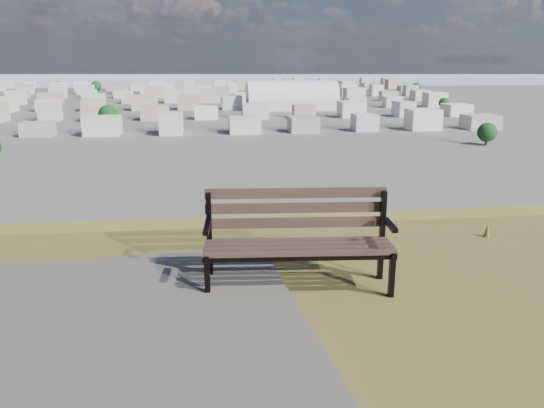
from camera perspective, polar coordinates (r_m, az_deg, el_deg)
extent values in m
cube|color=#412F26|center=(4.79, 3.07, -5.33)|extent=(1.76, 0.22, 0.03)
cube|color=#412F26|center=(4.90, 2.94, -4.84)|extent=(1.76, 0.22, 0.03)
cube|color=#412F26|center=(5.01, 2.81, -4.38)|extent=(1.76, 0.22, 0.03)
cube|color=#412F26|center=(5.12, 2.68, -3.94)|extent=(1.76, 0.22, 0.03)
cube|color=#412F26|center=(5.14, 2.63, -2.01)|extent=(1.76, 0.17, 0.10)
cube|color=#412F26|center=(5.13, 2.62, -0.42)|extent=(1.76, 0.17, 0.10)
cube|color=#412F26|center=(5.11, 2.61, 1.18)|extent=(1.76, 0.17, 0.10)
cube|color=black|center=(4.84, -6.98, -7.92)|extent=(0.05, 0.06, 0.43)
cube|color=black|center=(5.15, -6.73, -3.68)|extent=(0.05, 0.06, 0.90)
cube|color=black|center=(4.96, -6.89, -5.06)|extent=(0.09, 0.49, 0.05)
cube|color=black|center=(4.83, -7.02, -2.54)|extent=(0.08, 0.35, 0.04)
cube|color=black|center=(5.00, 12.76, -7.43)|extent=(0.05, 0.06, 0.43)
cube|color=black|center=(5.30, 11.73, -3.35)|extent=(0.05, 0.06, 0.90)
cube|color=black|center=(5.11, 12.32, -4.67)|extent=(0.09, 0.49, 0.05)
cube|color=black|center=(4.99, 12.62, -2.22)|extent=(0.08, 0.35, 0.04)
cube|color=black|center=(4.80, 3.08, -5.86)|extent=(1.76, 0.17, 0.04)
cube|color=black|center=(5.14, 2.67, -4.37)|extent=(1.76, 0.17, 0.04)
cube|color=#5A574E|center=(3.92, -18.08, -17.55)|extent=(3.57, 4.78, 0.09)
cone|color=brown|center=(7.04, 22.16, -2.60)|extent=(0.08, 0.08, 0.18)
cube|color=silver|center=(301.09, 2.13, 10.64)|extent=(49.66, 21.03, 5.51)
cylinder|color=white|center=(300.88, 2.14, 11.17)|extent=(49.66, 21.03, 20.95)
cube|color=silver|center=(212.35, -23.41, 7.67)|extent=(11.00, 11.00, 7.00)
cube|color=#A89A90|center=(206.97, -16.97, 8.09)|extent=(11.00, 11.00, 7.00)
cube|color=#B9A993|center=(204.29, -10.26, 8.42)|extent=(11.00, 11.00, 7.00)
cube|color=#BABBC0|center=(204.41, -3.45, 8.63)|extent=(11.00, 11.00, 7.00)
cube|color=beige|center=(207.32, 3.26, 8.73)|extent=(11.00, 11.00, 7.00)
cube|color=tan|center=(212.92, 9.70, 8.71)|extent=(11.00, 11.00, 7.00)
cube|color=beige|center=(220.99, 15.74, 8.60)|extent=(11.00, 11.00, 7.00)
cube|color=beige|center=(231.29, 21.30, 8.41)|extent=(11.00, 11.00, 7.00)
cube|color=#B9A993|center=(263.47, -23.00, 8.96)|extent=(11.00, 11.00, 7.00)
cube|color=#BABBC0|center=(258.04, -17.81, 9.33)|extent=(11.00, 11.00, 7.00)
cube|color=beige|center=(254.76, -12.43, 9.63)|extent=(11.00, 11.00, 7.00)
cube|color=tan|center=(253.72, -6.95, 9.84)|extent=(11.00, 11.00, 7.00)
cube|color=beige|center=(254.95, -1.47, 9.98)|extent=(11.00, 11.00, 7.00)
cube|color=beige|center=(258.41, 3.91, 10.02)|extent=(11.00, 11.00, 7.00)
cube|color=silver|center=(264.01, 9.11, 9.97)|extent=(11.00, 11.00, 7.00)
cube|color=#A89A90|center=(271.63, 14.06, 9.86)|extent=(11.00, 11.00, 7.00)
cube|color=#B9A993|center=(281.10, 18.70, 9.69)|extent=(11.00, 11.00, 7.00)
cube|color=beige|center=(321.85, -26.90, 9.47)|extent=(11.00, 11.00, 7.00)
cube|color=tan|center=(314.68, -22.73, 9.83)|extent=(11.00, 11.00, 7.00)
cube|color=beige|center=(309.22, -18.38, 10.15)|extent=(11.00, 11.00, 7.00)
cube|color=beige|center=(305.55, -13.90, 10.43)|extent=(11.00, 11.00, 7.00)
cube|color=silver|center=(303.74, -9.32, 10.64)|extent=(11.00, 11.00, 7.00)
cube|color=#A89A90|center=(303.82, -4.72, 10.79)|extent=(11.00, 11.00, 7.00)
cube|color=#B9A993|center=(305.79, -0.14, 10.87)|extent=(11.00, 11.00, 7.00)
cube|color=#BABBC0|center=(309.61, 4.36, 10.88)|extent=(11.00, 11.00, 7.00)
cube|color=beige|center=(315.22, 8.71, 10.83)|extent=(11.00, 11.00, 7.00)
cube|color=tan|center=(322.52, 12.90, 10.72)|extent=(11.00, 11.00, 7.00)
cube|color=beige|center=(331.40, 16.87, 10.57)|extent=(11.00, 11.00, 7.00)
cube|color=silver|center=(372.91, -26.14, 10.14)|extent=(11.00, 11.00, 7.00)
cube|color=#A89A90|center=(365.96, -22.53, 10.46)|extent=(11.00, 11.00, 7.00)
cube|color=#B9A993|center=(360.47, -18.79, 10.75)|extent=(11.00, 11.00, 7.00)
cube|color=#BABBC0|center=(356.52, -14.95, 10.99)|extent=(11.00, 11.00, 7.00)
cube|color=beige|center=(354.16, -11.03, 11.20)|extent=(11.00, 11.00, 7.00)
cube|color=tan|center=(353.41, -7.07, 11.35)|extent=(11.00, 11.00, 7.00)
cube|color=beige|center=(354.29, -3.11, 11.45)|extent=(11.00, 11.00, 7.00)
cube|color=beige|center=(356.79, 0.82, 11.50)|extent=(11.00, 11.00, 7.00)
cube|color=silver|center=(360.87, 4.67, 11.49)|extent=(11.00, 11.00, 7.00)
cube|color=#A89A90|center=(366.48, 8.43, 11.44)|extent=(11.00, 11.00, 7.00)
cube|color=#B9A993|center=(373.55, 12.05, 11.34)|extent=(11.00, 11.00, 7.00)
cube|color=#BABBC0|center=(382.00, 15.52, 11.21)|extent=(11.00, 11.00, 7.00)
cube|color=tan|center=(424.05, -25.56, 10.65)|extent=(11.00, 11.00, 7.00)
cube|color=beige|center=(417.27, -22.38, 10.93)|extent=(11.00, 11.00, 7.00)
cube|color=beige|center=(411.76, -19.10, 11.19)|extent=(11.00, 11.00, 7.00)
cube|color=silver|center=(407.61, -15.74, 11.42)|extent=(11.00, 11.00, 7.00)
cube|color=#A89A90|center=(404.83, -12.31, 11.61)|extent=(11.00, 11.00, 7.00)
cube|color=#B9A993|center=(403.46, -8.84, 11.76)|extent=(11.00, 11.00, 7.00)
cube|color=#BABBC0|center=(403.52, -5.36, 11.88)|extent=(11.00, 11.00, 7.00)
cube|color=beige|center=(405.01, -1.89, 11.94)|extent=(11.00, 11.00, 7.00)
cube|color=tan|center=(407.90, 1.54, 11.97)|extent=(11.00, 11.00, 7.00)
cube|color=beige|center=(412.17, 4.91, 11.96)|extent=(11.00, 11.00, 7.00)
cube|color=beige|center=(417.78, 8.21, 11.90)|extent=(11.00, 11.00, 7.00)
cube|color=silver|center=(424.68, 11.40, 11.81)|extent=(11.00, 11.00, 7.00)
cube|color=#A89A90|center=(432.79, 14.48, 11.70)|extent=(11.00, 11.00, 7.00)
cube|color=#BABBC0|center=(475.26, -25.10, 11.04)|extent=(11.00, 11.00, 7.00)
cube|color=beige|center=(468.60, -22.26, 11.30)|extent=(11.00, 11.00, 7.00)
cube|color=tan|center=(463.09, -19.34, 11.53)|extent=(11.00, 11.00, 7.00)
cube|color=beige|center=(458.76, -16.35, 11.74)|extent=(11.00, 11.00, 7.00)
cube|color=beige|center=(455.67, -13.31, 11.93)|extent=(11.00, 11.00, 7.00)
cube|color=silver|center=(453.82, -10.23, 12.08)|extent=(11.00, 11.00, 7.00)
cube|color=#A89A90|center=(453.24, -7.13, 12.19)|extent=(11.00, 11.00, 7.00)
cube|color=#B9A993|center=(453.92, -4.03, 12.28)|extent=(11.00, 11.00, 7.00)
cube|color=#BABBC0|center=(455.88, -0.95, 12.32)|extent=(11.00, 11.00, 7.00)
cube|color=beige|center=(459.08, 2.10, 12.34)|extent=(11.00, 11.00, 7.00)
cube|color=tan|center=(463.50, 5.10, 12.32)|extent=(11.00, 11.00, 7.00)
cube|color=beige|center=(469.11, 8.04, 12.26)|extent=(11.00, 11.00, 7.00)
cube|color=beige|center=(475.86, 10.89, 12.18)|extent=(11.00, 11.00, 7.00)
cube|color=silver|center=(483.72, 13.66, 12.08)|extent=(11.00, 11.00, 7.00)
cube|color=#A89A90|center=(534.07, -27.23, 11.11)|extent=(11.00, 11.00, 7.00)
cube|color=#B9A993|center=(526.51, -24.74, 11.36)|extent=(11.00, 11.00, 7.00)
cube|color=#BABBC0|center=(519.95, -22.17, 11.60)|extent=(11.00, 11.00, 7.00)
cube|color=beige|center=(514.43, -19.53, 11.81)|extent=(11.00, 11.00, 7.00)
cube|color=tan|center=(509.97, -16.84, 12.01)|extent=(11.00, 11.00, 7.00)
cube|color=beige|center=(506.62, -14.11, 12.18)|extent=(11.00, 11.00, 7.00)
cube|color=beige|center=(504.39, -11.34, 12.32)|extent=(11.00, 11.00, 7.00)
cube|color=silver|center=(503.30, -8.55, 12.44)|extent=(11.00, 11.00, 7.00)
cube|color=#A89A90|center=(503.34, -5.76, 12.53)|extent=(11.00, 11.00, 7.00)
cube|color=#B9A993|center=(504.53, -2.96, 12.59)|extent=(11.00, 11.00, 7.00)
cube|color=#BABBC0|center=(506.86, -0.19, 12.62)|extent=(11.00, 11.00, 7.00)
cube|color=beige|center=(510.30, 2.55, 12.63)|extent=(11.00, 11.00, 7.00)
cube|color=tan|center=(514.85, 5.25, 12.60)|extent=(11.00, 11.00, 7.00)
cube|color=beige|center=(520.46, 7.90, 12.55)|extent=(11.00, 11.00, 7.00)
cube|color=beige|center=(527.10, 10.48, 12.48)|extent=(11.00, 11.00, 7.00)
cube|color=silver|center=(534.74, 12.99, 12.39)|extent=(11.00, 11.00, 7.00)
cube|color=#A89A90|center=(585.17, -26.72, 11.40)|extent=(11.00, 11.00, 7.00)
cube|color=#B9A993|center=(577.79, -24.43, 11.63)|extent=(11.00, 11.00, 7.00)
cube|color=#BABBC0|center=(571.31, -22.09, 11.84)|extent=(11.00, 11.00, 7.00)
cube|color=beige|center=(565.78, -19.69, 12.04)|extent=(11.00, 11.00, 7.00)
cube|color=tan|center=(561.22, -17.25, 12.22)|extent=(11.00, 11.00, 7.00)
cube|color=beige|center=(557.66, -14.76, 12.38)|extent=(11.00, 11.00, 7.00)
cube|color=beige|center=(555.12, -12.25, 12.52)|extent=(11.00, 11.00, 7.00)
cube|color=silver|center=(553.60, -9.72, 12.64)|extent=(11.00, 11.00, 7.00)
cube|color=#A89A90|center=(553.13, -7.17, 12.73)|extent=(11.00, 11.00, 7.00)
cube|color=#B9A993|center=(553.69, -4.63, 12.80)|extent=(11.00, 11.00, 7.00)
cube|color=#BABBC0|center=(555.29, -2.09, 12.85)|extent=(11.00, 11.00, 7.00)
cube|color=beige|center=(557.92, 0.43, 12.87)|extent=(11.00, 11.00, 7.00)
cube|color=tan|center=(561.57, 2.92, 12.87)|extent=(11.00, 11.00, 7.00)
cube|color=beige|center=(566.20, 5.37, 12.84)|extent=(11.00, 11.00, 7.00)
cube|color=beige|center=(571.81, 7.78, 12.79)|extent=(11.00, 11.00, 7.00)
cube|color=silver|center=(578.37, 10.14, 12.72)|extent=(11.00, 11.00, 7.00)
cube|color=#A89A90|center=(585.83, 12.44, 12.64)|extent=(11.00, 11.00, 7.00)
cylinder|color=#38271C|center=(188.16, 22.04, 6.22)|extent=(0.80, 0.80, 2.10)
sphere|color=#123517|center=(187.75, 22.13, 7.17)|extent=(6.30, 6.30, 6.30)
cylinder|color=#38271C|center=(227.47, -17.11, 8.12)|extent=(0.80, 0.80, 2.70)
sphere|color=#123517|center=(227.05, -17.19, 9.14)|extent=(8.10, 8.10, 8.10)
cylinder|color=#38271C|center=(312.60, 17.97, 9.77)|extent=(0.80, 0.80, 1.95)
sphere|color=#123517|center=(312.37, 18.01, 10.30)|extent=(5.85, 5.85, 5.85)
cylinder|color=#38271C|center=(408.04, 1.54, 11.64)|extent=(0.80, 0.80, 2.25)
sphere|color=#123517|center=(407.84, 1.54, 12.11)|extent=(6.75, 6.75, 6.75)
cylinder|color=#38271C|center=(471.80, -18.34, 11.42)|extent=(0.80, 0.80, 2.85)
sphere|color=#123517|center=(471.59, -18.39, 11.94)|extent=(8.55, 8.55, 8.55)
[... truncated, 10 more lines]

